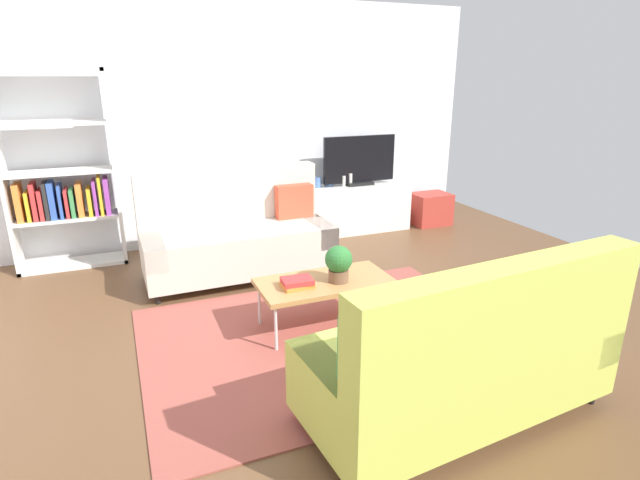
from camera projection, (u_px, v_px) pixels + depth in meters
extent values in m
plane|color=brown|center=(318.00, 333.00, 4.15)|extent=(7.68, 7.68, 0.00)
cube|color=silver|center=(232.00, 124.00, 6.16)|extent=(6.40, 0.12, 2.90)
cube|color=#9E4C42|center=(329.00, 337.00, 4.07)|extent=(2.90, 2.20, 0.01)
cube|color=beige|center=(239.00, 248.00, 5.21)|extent=(1.91, 0.87, 0.44)
cube|color=beige|center=(229.00, 194.00, 5.33)|extent=(1.90, 0.23, 0.56)
cube|color=beige|center=(314.00, 228.00, 5.49)|extent=(0.21, 0.84, 0.22)
cube|color=beige|center=(152.00, 249.00, 4.86)|extent=(0.21, 0.84, 0.22)
cylinder|color=black|center=(329.00, 271.00, 5.32)|extent=(0.05, 0.05, 0.10)
cylinder|color=black|center=(158.00, 299.00, 4.67)|extent=(0.05, 0.05, 0.10)
cylinder|color=black|center=(305.00, 251.00, 5.91)|extent=(0.05, 0.05, 0.10)
cylinder|color=black|center=(150.00, 273.00, 5.26)|extent=(0.05, 0.05, 0.10)
cube|color=#D84C33|center=(294.00, 201.00, 5.45)|extent=(0.40, 0.15, 0.36)
cube|color=#C1CC51|center=(455.00, 367.00, 3.09)|extent=(1.96, 0.99, 0.44)
cube|color=#C1CC51|center=(504.00, 315.00, 2.66)|extent=(1.91, 0.36, 0.56)
cube|color=#C1CC51|center=(334.00, 389.00, 2.68)|extent=(0.27, 0.85, 0.22)
cube|color=#C1CC51|center=(553.00, 322.00, 3.42)|extent=(0.27, 0.85, 0.22)
cylinder|color=black|center=(304.00, 414.00, 3.08)|extent=(0.05, 0.05, 0.10)
cylinder|color=black|center=(510.00, 347.00, 3.83)|extent=(0.05, 0.05, 0.10)
cylinder|color=black|center=(591.00, 396.00, 3.26)|extent=(0.05, 0.05, 0.10)
cube|color=#288C4C|center=(378.00, 346.00, 2.55)|extent=(0.41, 0.17, 0.36)
cube|color=#B7844C|center=(325.00, 283.00, 4.14)|extent=(1.10, 0.56, 0.04)
cylinder|color=silver|center=(259.00, 305.00, 4.23)|extent=(0.02, 0.02, 0.38)
cylinder|color=silver|center=(366.00, 286.00, 4.59)|extent=(0.02, 0.02, 0.38)
cylinder|color=silver|center=(276.00, 329.00, 3.82)|extent=(0.02, 0.02, 0.38)
cylinder|color=silver|center=(391.00, 307.00, 4.18)|extent=(0.02, 0.02, 0.38)
cube|color=silver|center=(358.00, 208.00, 6.78)|extent=(1.40, 0.44, 0.64)
cube|color=black|center=(359.00, 183.00, 6.65)|extent=(0.36, 0.20, 0.04)
cube|color=black|center=(359.00, 159.00, 6.55)|extent=(1.00, 0.05, 0.60)
cube|color=white|center=(3.00, 176.00, 5.12)|extent=(0.04, 0.36, 2.10)
cube|color=white|center=(114.00, 169.00, 5.50)|extent=(0.04, 0.36, 2.10)
cube|color=white|center=(44.00, 69.00, 4.98)|extent=(1.10, 0.36, 0.04)
cube|color=white|center=(75.00, 263.00, 5.63)|extent=(1.10, 0.36, 0.04)
cube|color=white|center=(68.00, 218.00, 5.46)|extent=(1.02, 0.36, 0.03)
cube|color=white|center=(61.00, 172.00, 5.31)|extent=(1.02, 0.36, 0.03)
cube|color=white|center=(53.00, 124.00, 5.15)|extent=(1.02, 0.36, 0.03)
cube|color=orange|center=(19.00, 202.00, 5.24)|extent=(0.06, 0.29, 0.40)
cube|color=gold|center=(29.00, 206.00, 5.29)|extent=(0.03, 0.29, 0.31)
cube|color=red|center=(35.00, 201.00, 5.29)|extent=(0.04, 0.29, 0.39)
cube|color=red|center=(42.00, 204.00, 5.33)|extent=(0.04, 0.29, 0.32)
cube|color=#262626|center=(47.00, 200.00, 5.33)|extent=(0.04, 0.29, 0.39)
cube|color=#3359B2|center=(53.00, 200.00, 5.36)|extent=(0.06, 0.29, 0.39)
cube|color=#3359B2|center=(61.00, 201.00, 5.39)|extent=(0.03, 0.29, 0.36)
cube|color=red|center=(67.00, 203.00, 5.42)|extent=(0.03, 0.29, 0.30)
cube|color=#3F8C4C|center=(73.00, 202.00, 5.44)|extent=(0.04, 0.29, 0.30)
cube|color=orange|center=(80.00, 199.00, 5.46)|extent=(0.06, 0.29, 0.36)
cube|color=gold|center=(90.00, 201.00, 5.50)|extent=(0.04, 0.29, 0.30)
cube|color=purple|center=(95.00, 197.00, 5.51)|extent=(0.03, 0.29, 0.38)
cube|color=gold|center=(100.00, 195.00, 5.52)|extent=(0.03, 0.29, 0.42)
cube|color=purple|center=(107.00, 195.00, 5.55)|extent=(0.05, 0.29, 0.39)
cube|color=#B2382D|center=(430.00, 209.00, 7.12)|extent=(0.52, 0.40, 0.44)
cylinder|color=brown|center=(338.00, 275.00, 4.10)|extent=(0.16, 0.16, 0.10)
sphere|color=#2D7233|center=(339.00, 259.00, 4.06)|extent=(0.22, 0.22, 0.22)
cube|color=orange|center=(297.00, 285.00, 4.00)|extent=(0.25, 0.19, 0.03)
cube|color=red|center=(297.00, 281.00, 3.99)|extent=(0.25, 0.20, 0.04)
cylinder|color=#4C72B2|center=(316.00, 182.00, 6.49)|extent=(0.12, 0.12, 0.13)
cylinder|color=#4C72B2|center=(329.00, 181.00, 6.56)|extent=(0.11, 0.11, 0.14)
cylinder|color=silver|center=(344.00, 181.00, 6.54)|extent=(0.05, 0.05, 0.14)
cylinder|color=silver|center=(350.00, 180.00, 6.57)|extent=(0.05, 0.05, 0.17)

